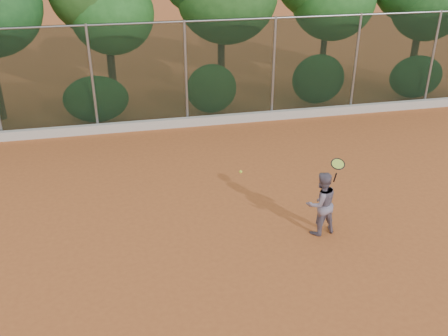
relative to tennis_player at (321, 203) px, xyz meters
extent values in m
plane|color=#AE5929|center=(-1.93, 0.16, -0.75)|extent=(80.00, 80.00, 0.00)
cube|color=beige|center=(-1.93, 6.98, -0.60)|extent=(24.00, 0.20, 0.30)
imported|color=slate|center=(0.00, 0.00, 0.00)|extent=(0.82, 0.69, 1.50)
cube|color=black|center=(-1.93, 7.16, 1.00)|extent=(24.00, 0.01, 3.50)
cylinder|color=gray|center=(-1.93, 7.16, 2.70)|extent=(24.00, 0.06, 0.06)
cylinder|color=gray|center=(-4.93, 7.16, 1.00)|extent=(0.09, 0.09, 3.50)
cylinder|color=gray|center=(-1.93, 7.16, 1.00)|extent=(0.09, 0.09, 3.50)
cylinder|color=gray|center=(1.07, 7.16, 1.00)|extent=(0.09, 0.09, 3.50)
cylinder|color=gray|center=(4.07, 7.16, 1.00)|extent=(0.09, 0.09, 3.50)
cylinder|color=gray|center=(7.07, 7.16, 1.00)|extent=(0.09, 0.09, 3.50)
cylinder|color=#3C2417|center=(-4.33, 9.46, 0.45)|extent=(0.28, 0.28, 2.40)
ellipsoid|color=#236121|center=(-4.13, 9.36, 2.65)|extent=(2.90, 2.40, 2.80)
cylinder|color=#412819|center=(-0.33, 9.16, 0.75)|extent=(0.26, 0.26, 3.00)
cylinder|color=#3C2917|center=(3.77, 9.36, 0.60)|extent=(0.24, 0.24, 2.70)
cylinder|color=#48301B|center=(7.47, 8.96, 0.50)|extent=(0.28, 0.28, 2.50)
ellipsoid|color=#2B6626|center=(7.67, 8.86, 2.75)|extent=(3.00, 2.50, 2.90)
ellipsoid|color=#2D6928|center=(-4.93, 7.96, 0.10)|extent=(2.20, 1.16, 1.60)
ellipsoid|color=#38732C|center=(-0.93, 7.96, 0.20)|extent=(1.80, 1.04, 1.76)
ellipsoid|color=#295E24|center=(3.07, 7.96, 0.30)|extent=(2.00, 1.10, 1.84)
ellipsoid|color=#266124|center=(7.07, 7.96, 0.15)|extent=(2.16, 1.12, 1.64)
cylinder|color=black|center=(0.23, -0.07, 0.66)|extent=(0.07, 0.18, 0.29)
torus|color=black|center=(0.23, -0.13, 1.01)|extent=(0.35, 0.33, 0.16)
cylinder|color=#B0D03D|center=(0.23, -0.13, 1.01)|extent=(0.30, 0.28, 0.12)
sphere|color=#C0D831|center=(-1.81, 0.07, 0.94)|extent=(0.07, 0.07, 0.07)
camera|label=1|loc=(-4.05, -8.77, 5.60)|focal=40.00mm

